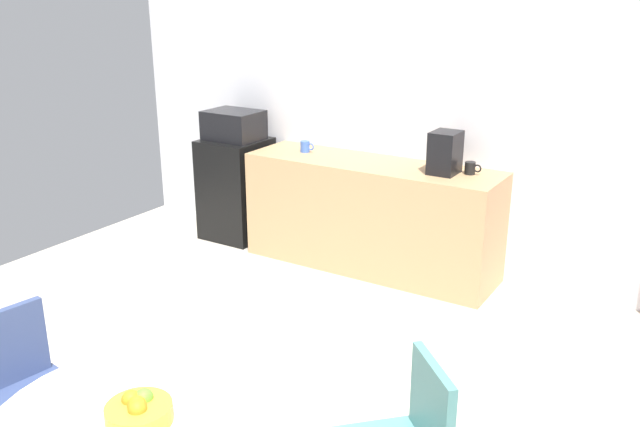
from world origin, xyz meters
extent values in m
cube|color=silver|center=(0.00, 3.00, 1.30)|extent=(6.00, 0.10, 2.60)
cube|color=tan|center=(-0.35, 2.65, 0.45)|extent=(2.11, 0.60, 0.90)
cube|color=black|center=(-1.75, 2.65, 0.46)|extent=(0.54, 0.54, 0.92)
cube|color=black|center=(-1.75, 2.65, 1.05)|extent=(0.48, 0.38, 0.26)
cylinder|color=white|center=(0.44, -0.60, 0.72)|extent=(1.20, 1.20, 0.03)
cube|color=teal|center=(1.22, 0.19, 0.64)|extent=(0.30, 0.30, 0.38)
cylinder|color=silver|center=(-0.60, -0.28, 0.21)|extent=(0.02, 0.02, 0.42)
cube|color=#384772|center=(-0.47, -0.46, 0.44)|extent=(0.48, 0.48, 0.03)
cube|color=#384772|center=(-0.66, -0.43, 0.64)|extent=(0.10, 0.38, 0.38)
cylinder|color=gold|center=(0.41, -0.61, 0.77)|extent=(0.25, 0.25, 0.07)
sphere|color=orange|center=(0.40, -0.61, 0.81)|extent=(0.07, 0.07, 0.07)
sphere|color=#66B233|center=(0.39, -0.56, 0.81)|extent=(0.07, 0.07, 0.07)
sphere|color=orange|center=(0.36, -0.60, 0.81)|extent=(0.07, 0.07, 0.07)
sphere|color=orange|center=(0.42, -0.63, 0.81)|extent=(0.07, 0.07, 0.07)
cylinder|color=#3F66BF|center=(-1.00, 2.67, 0.95)|extent=(0.08, 0.08, 0.09)
torus|color=#3F66BF|center=(-0.95, 2.67, 0.95)|extent=(0.06, 0.01, 0.06)
cylinder|color=black|center=(0.43, 2.73, 0.95)|extent=(0.08, 0.08, 0.09)
torus|color=black|center=(0.49, 2.73, 0.95)|extent=(0.06, 0.01, 0.06)
cube|color=black|center=(0.26, 2.65, 1.06)|extent=(0.20, 0.24, 0.32)
camera|label=1|loc=(2.08, -2.05, 2.26)|focal=38.15mm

